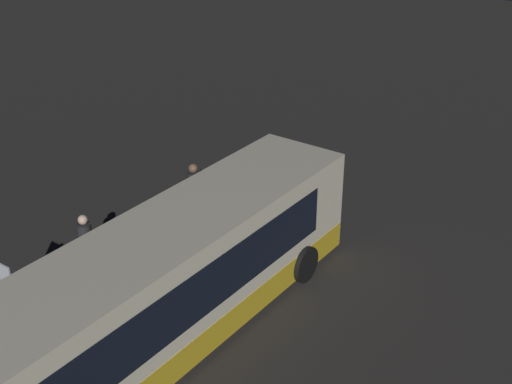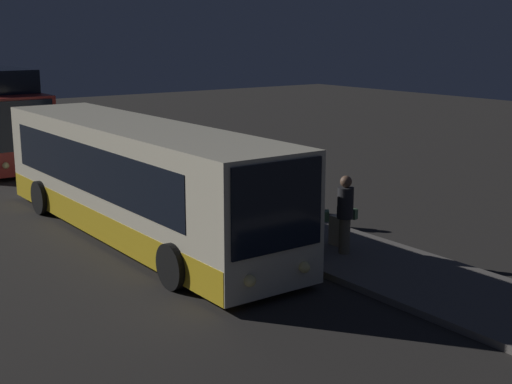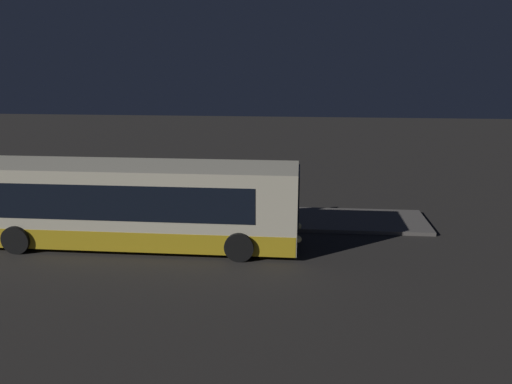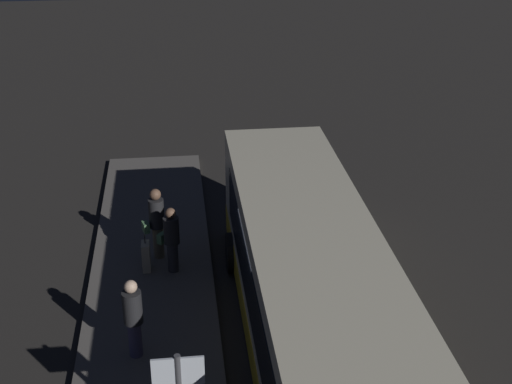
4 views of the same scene
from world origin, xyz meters
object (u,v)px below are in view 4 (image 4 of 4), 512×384
at_px(passenger_waiting, 133,316).
at_px(suitcase, 146,256).
at_px(bus_lead, 317,314).
at_px(passenger_with_bags, 156,221).
at_px(passenger_boarding, 171,237).

bearing_deg(passenger_waiting, suitcase, 143.36).
distance_m(bus_lead, suitcase, 5.36).
bearing_deg(bus_lead, suitcase, 38.60).
distance_m(passenger_with_bags, suitcase, 0.91).
bearing_deg(passenger_waiting, bus_lead, 41.52).
height_order(bus_lead, passenger_with_bags, bus_lead).
xyz_separation_m(bus_lead, passenger_with_bags, (4.70, 3.01, -0.31)).
height_order(passenger_boarding, passenger_waiting, passenger_waiting).
xyz_separation_m(passenger_boarding, suitcase, (0.11, 0.63, -0.54)).
bearing_deg(bus_lead, passenger_boarding, 33.59).
distance_m(bus_lead, passenger_waiting, 3.57).
xyz_separation_m(passenger_waiting, suitcase, (3.24, -0.15, -0.57)).
relative_size(passenger_with_bags, suitcase, 1.92).
height_order(passenger_waiting, passenger_with_bags, passenger_with_bags).
relative_size(passenger_waiting, suitcase, 1.80).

